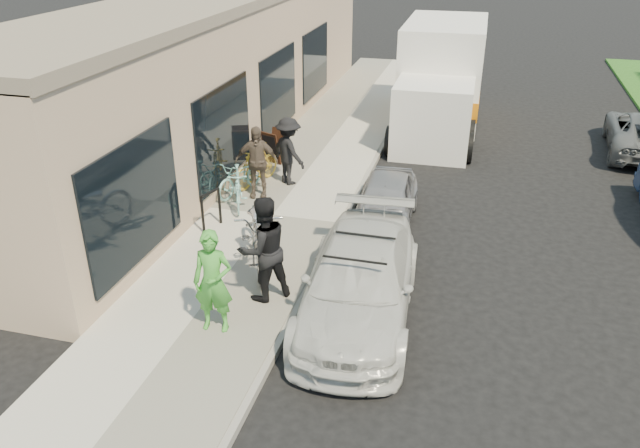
# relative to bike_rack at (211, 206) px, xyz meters

# --- Properties ---
(ground) EXTENTS (120.00, 120.00, 0.00)m
(ground) POSITION_rel_bike_rack_xyz_m (3.03, -2.07, -0.66)
(ground) COLOR black
(ground) RESTS_ON ground
(sidewalk) EXTENTS (3.00, 34.00, 0.15)m
(sidewalk) POSITION_rel_bike_rack_xyz_m (1.03, 0.93, -0.58)
(sidewalk) COLOR #B5B1A3
(sidewalk) RESTS_ON ground
(curb) EXTENTS (0.12, 34.00, 0.13)m
(curb) POSITION_rel_bike_rack_xyz_m (2.58, 0.93, -0.59)
(curb) COLOR gray
(curb) RESTS_ON ground
(storefront) EXTENTS (3.60, 20.00, 4.22)m
(storefront) POSITION_rel_bike_rack_xyz_m (-2.21, 5.92, 1.47)
(storefront) COLOR tan
(storefront) RESTS_ON ground
(bike_rack) EXTENTS (0.21, 0.57, 0.84)m
(bike_rack) POSITION_rel_bike_rack_xyz_m (0.00, 0.00, 0.00)
(bike_rack) COLOR black
(bike_rack) RESTS_ON sidewalk
(sandwich_board) EXTENTS (0.70, 0.70, 0.88)m
(sandwich_board) POSITION_rel_bike_rack_xyz_m (0.03, 4.03, -0.06)
(sandwich_board) COLOR black
(sandwich_board) RESTS_ON sidewalk
(sedan_white) EXTENTS (2.11, 4.56, 1.33)m
(sedan_white) POSITION_rel_bike_rack_xyz_m (3.61, -2.10, -0.01)
(sedan_white) COLOR silver
(sedan_white) RESTS_ON ground
(sedan_silver) EXTENTS (1.41, 3.23, 1.08)m
(sedan_silver) POSITION_rel_bike_rack_xyz_m (3.46, 1.38, -0.11)
(sedan_silver) COLOR #98979C
(sedan_silver) RESTS_ON ground
(moving_truck) EXTENTS (2.51, 6.48, 3.17)m
(moving_truck) POSITION_rel_bike_rack_xyz_m (3.90, 8.88, 0.75)
(moving_truck) COLOR white
(moving_truck) RESTS_ON ground
(tandem_bike) EXTENTS (1.73, 2.54, 1.27)m
(tandem_bike) POSITION_rel_bike_rack_xyz_m (1.46, -1.15, 0.13)
(tandem_bike) COLOR #B7B7B9
(tandem_bike) RESTS_ON sidewalk
(woman_rider) EXTENTS (0.67, 0.48, 1.73)m
(woman_rider) POSITION_rel_bike_rack_xyz_m (1.52, -3.29, 0.36)
(woman_rider) COLOR green
(woman_rider) RESTS_ON sidewalk
(man_standing) EXTENTS (1.15, 1.15, 1.88)m
(man_standing) POSITION_rel_bike_rack_xyz_m (1.97, -2.22, 0.43)
(man_standing) COLOR black
(man_standing) RESTS_ON sidewalk
(cruiser_bike_a) EXTENTS (0.95, 1.56, 0.91)m
(cruiser_bike_a) POSITION_rel_bike_rack_xyz_m (0.13, 1.18, -0.05)
(cruiser_bike_a) COLOR #8CD1C9
(cruiser_bike_a) RESTS_ON sidewalk
(cruiser_bike_b) EXTENTS (0.98, 1.70, 0.84)m
(cruiser_bike_b) POSITION_rel_bike_rack_xyz_m (-0.08, 1.87, -0.08)
(cruiser_bike_b) COLOR #8CD1C9
(cruiser_bike_b) RESTS_ON sidewalk
(cruiser_bike_c) EXTENTS (0.92, 1.70, 0.98)m
(cruiser_bike_c) POSITION_rel_bike_rack_xyz_m (0.10, 2.53, -0.01)
(cruiser_bike_c) COLOR gold
(cruiser_bike_c) RESTS_ON sidewalk
(bystander_a) EXTENTS (1.23, 1.14, 1.66)m
(bystander_a) POSITION_rel_bike_rack_xyz_m (0.84, 2.77, 0.33)
(bystander_a) COLOR black
(bystander_a) RESTS_ON sidewalk
(bystander_b) EXTENTS (1.07, 0.63, 1.70)m
(bystander_b) POSITION_rel_bike_rack_xyz_m (0.36, 1.82, 0.35)
(bystander_b) COLOR brown
(bystander_b) RESTS_ON sidewalk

